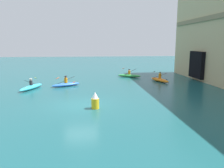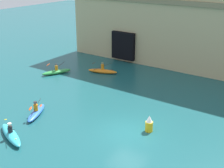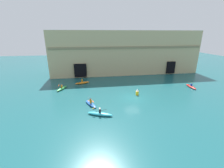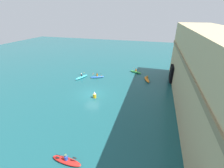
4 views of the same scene
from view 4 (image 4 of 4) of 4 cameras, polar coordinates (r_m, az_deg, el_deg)
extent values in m
plane|color=#195156|center=(27.70, -7.73, -3.74)|extent=(120.00, 120.00, 0.00)
cube|color=tan|center=(21.73, 34.53, 0.14)|extent=(40.05, 6.60, 11.51)
cube|color=#847555|center=(20.31, 26.75, 5.46)|extent=(39.25, 0.24, 0.52)
cube|color=black|center=(33.70, 21.85, 3.71)|extent=(3.03, 0.70, 3.27)
ellipsoid|color=blue|center=(34.37, -5.65, 2.71)|extent=(2.05, 3.11, 0.38)
cylinder|color=orange|center=(34.20, -5.68, 3.41)|extent=(0.33, 0.33, 0.52)
sphere|color=#9E704C|center=(34.06, -5.71, 3.99)|extent=(0.23, 0.23, 0.23)
cylinder|color=#232328|center=(34.03, -5.71, 4.14)|extent=(0.29, 0.29, 0.06)
cylinder|color=black|center=(34.19, -5.68, 3.45)|extent=(0.81, 1.84, 0.72)
ellipsoid|color=#D84C19|center=(34.08, -7.17, 3.84)|extent=(0.34, 0.47, 0.19)
ellipsoid|color=#D84C19|center=(34.33, -4.21, 3.05)|extent=(0.34, 0.47, 0.19)
ellipsoid|color=#33B2C6|center=(34.73, -11.50, 2.59)|extent=(3.58, 2.00, 0.43)
cylinder|color=#232328|center=(34.56, -11.57, 3.27)|extent=(0.30, 0.30, 0.45)
sphere|color=beige|center=(34.44, -11.61, 3.78)|extent=(0.21, 0.21, 0.21)
cylinder|color=silver|center=(34.41, -11.63, 3.91)|extent=(0.27, 0.27, 0.06)
cylinder|color=black|center=(34.55, -11.57, 3.30)|extent=(1.88, 0.71, 0.80)
ellipsoid|color=yellow|center=(34.98, -10.57, 4.26)|extent=(0.46, 0.32, 0.21)
ellipsoid|color=yellow|center=(34.15, -12.59, 2.32)|extent=(0.46, 0.32, 0.21)
ellipsoid|color=orange|center=(33.69, 13.15, 1.71)|extent=(3.28, 1.69, 0.44)
cylinder|color=orange|center=(33.50, 13.23, 2.50)|extent=(0.32, 0.32, 0.57)
sphere|color=beige|center=(33.35, 13.30, 3.10)|extent=(0.18, 0.18, 0.18)
cylinder|color=#4C6B4C|center=(33.33, 13.31, 3.21)|extent=(0.23, 0.23, 0.06)
cylinder|color=black|center=(33.48, 13.24, 2.54)|extent=(1.83, 1.15, 0.87)
ellipsoid|color=black|center=(32.87, 13.93, 1.32)|extent=(0.46, 0.38, 0.21)
ellipsoid|color=black|center=(34.11, 12.57, 3.72)|extent=(0.46, 0.38, 0.21)
ellipsoid|color=red|center=(17.21, -16.90, -26.20)|extent=(0.91, 3.23, 0.36)
cylinder|color=#2D47B7|center=(16.90, -17.09, -25.33)|extent=(0.35, 0.35, 0.46)
sphere|color=beige|center=(16.66, -17.24, -24.61)|extent=(0.19, 0.19, 0.19)
cylinder|color=#4C6B4C|center=(16.60, -17.28, -24.44)|extent=(0.24, 0.24, 0.06)
cylinder|color=black|center=(16.89, -17.10, -25.28)|extent=(0.20, 2.08, 0.48)
ellipsoid|color=black|center=(17.41, -19.95, -24.82)|extent=(0.21, 0.45, 0.14)
ellipsoid|color=black|center=(16.40, -14.05, -25.70)|extent=(0.21, 0.45, 0.14)
ellipsoid|color=green|center=(37.57, 9.04, 4.55)|extent=(2.09, 3.25, 0.41)
cylinder|color=orange|center=(37.42, 9.09, 5.19)|extent=(0.32, 0.32, 0.49)
sphere|color=beige|center=(37.30, 9.12, 5.69)|extent=(0.19, 0.19, 0.19)
cylinder|color=#232328|center=(37.28, 9.13, 5.80)|extent=(0.24, 0.24, 0.06)
cylinder|color=black|center=(37.41, 9.09, 5.23)|extent=(0.88, 1.81, 1.10)
ellipsoid|color=#D84C19|center=(37.70, 8.02, 6.23)|extent=(0.34, 0.45, 0.25)
ellipsoid|color=#D84C19|center=(37.14, 10.17, 4.21)|extent=(0.34, 0.45, 0.25)
cylinder|color=yellow|center=(26.26, -6.64, -4.49)|extent=(0.55, 0.55, 0.74)
cone|color=white|center=(25.96, -6.70, -3.33)|extent=(0.47, 0.47, 0.48)
camera|label=1|loc=(14.32, -34.49, -17.77)|focal=35.00mm
camera|label=2|loc=(29.34, -51.19, 12.11)|focal=50.00mm
camera|label=3|loc=(44.75, -34.34, 17.81)|focal=24.00mm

